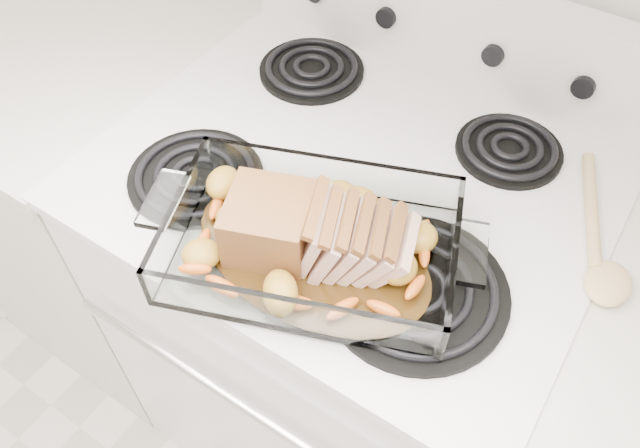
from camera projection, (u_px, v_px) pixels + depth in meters
The scene contains 6 objects.
electric_range at pixel (346, 315), 1.33m from camera, with size 0.78×0.70×1.12m.
counter_left at pixel (123, 194), 1.58m from camera, with size 0.58×0.68×0.93m.
baking_dish at pixel (312, 247), 0.84m from camera, with size 0.38×0.25×0.07m.
pork_roast at pixel (302, 228), 0.83m from camera, with size 0.25×0.11×0.09m.
roast_vegetables at pixel (323, 227), 0.86m from camera, with size 0.32×0.17×0.04m.
wooden_spoon at pixel (600, 249), 0.86m from camera, with size 0.14×0.27×0.02m.
Camera 1 is at (0.33, 1.04, 1.64)m, focal length 35.00 mm.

